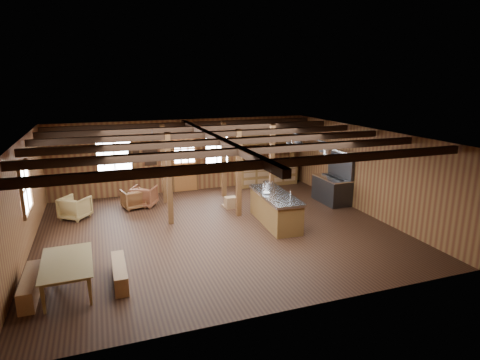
# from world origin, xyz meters

# --- Properties ---
(room) EXTENTS (10.04, 9.04, 2.84)m
(room) POSITION_xyz_m (0.00, 0.00, 1.40)
(room) COLOR black
(room) RESTS_ON ground
(ceiling_joists) EXTENTS (9.80, 8.82, 0.18)m
(ceiling_joists) POSITION_xyz_m (0.00, 0.18, 2.68)
(ceiling_joists) COLOR black
(ceiling_joists) RESTS_ON ceiling
(timber_posts) EXTENTS (3.95, 2.35, 2.80)m
(timber_posts) POSITION_xyz_m (0.52, 2.08, 1.40)
(timber_posts) COLOR #4C3115
(timber_posts) RESTS_ON floor
(back_door) EXTENTS (1.02, 0.08, 2.15)m
(back_door) POSITION_xyz_m (0.00, 4.45, 0.88)
(back_door) COLOR brown
(back_door) RESTS_ON floor
(window_back_left) EXTENTS (1.32, 0.06, 1.32)m
(window_back_left) POSITION_xyz_m (-2.60, 4.46, 1.60)
(window_back_left) COLOR white
(window_back_left) RESTS_ON wall_back
(window_back_right) EXTENTS (1.02, 0.06, 1.32)m
(window_back_right) POSITION_xyz_m (1.30, 4.46, 1.60)
(window_back_right) COLOR white
(window_back_right) RESTS_ON wall_back
(window_left) EXTENTS (0.14, 1.24, 1.32)m
(window_left) POSITION_xyz_m (-4.96, 0.50, 1.60)
(window_left) COLOR white
(window_left) RESTS_ON wall_back
(notice_boards) EXTENTS (1.08, 0.03, 0.90)m
(notice_boards) POSITION_xyz_m (-1.50, 4.46, 1.64)
(notice_boards) COLOR silver
(notice_boards) RESTS_ON wall_back
(back_counter) EXTENTS (2.55, 0.60, 2.45)m
(back_counter) POSITION_xyz_m (3.40, 4.20, 0.60)
(back_counter) COLOR brown
(back_counter) RESTS_ON floor
(pendant_lamps) EXTENTS (1.86, 2.36, 0.66)m
(pendant_lamps) POSITION_xyz_m (-2.25, 1.00, 2.25)
(pendant_lamps) COLOR #2C2C2F
(pendant_lamps) RESTS_ON ceiling
(pot_rack) EXTENTS (0.37, 3.00, 0.44)m
(pot_rack) POSITION_xyz_m (3.02, 0.25, 2.31)
(pot_rack) COLOR #2C2C2F
(pot_rack) RESTS_ON ceiling
(kitchen_island) EXTENTS (1.01, 2.54, 1.20)m
(kitchen_island) POSITION_xyz_m (1.80, -0.08, 0.48)
(kitchen_island) COLOR brown
(kitchen_island) RESTS_ON floor
(step_stool) EXTENTS (0.45, 0.33, 0.39)m
(step_stool) POSITION_xyz_m (1.00, 1.80, 0.19)
(step_stool) COLOR brown
(step_stool) RESTS_ON floor
(commercial_range) EXTENTS (0.80, 1.56, 1.92)m
(commercial_range) POSITION_xyz_m (4.65, 1.22, 0.62)
(commercial_range) COLOR #2C2C2F
(commercial_range) RESTS_ON floor
(dining_table) EXTENTS (1.06, 1.84, 0.64)m
(dining_table) POSITION_xyz_m (-3.90, -2.23, 0.32)
(dining_table) COLOR olive
(dining_table) RESTS_ON floor
(bench_wall) EXTENTS (0.29, 1.57, 0.43)m
(bench_wall) POSITION_xyz_m (-4.65, -2.23, 0.22)
(bench_wall) COLOR brown
(bench_wall) RESTS_ON floor
(bench_aisle) EXTENTS (0.28, 1.48, 0.41)m
(bench_aisle) POSITION_xyz_m (-2.90, -2.23, 0.20)
(bench_aisle) COLOR brown
(bench_aisle) RESTS_ON floor
(armchair_a) EXTENTS (0.86, 0.87, 0.66)m
(armchair_a) POSITION_xyz_m (-2.14, 2.90, 0.33)
(armchair_a) COLOR brown
(armchair_a) RESTS_ON floor
(armchair_b) EXTENTS (1.03, 1.04, 0.71)m
(armchair_b) POSITION_xyz_m (-1.76, 2.99, 0.36)
(armchair_b) COLOR brown
(armchair_b) RESTS_ON floor
(armchair_c) EXTENTS (1.08, 1.09, 0.72)m
(armchair_c) POSITION_xyz_m (-3.97, 2.46, 0.36)
(armchair_c) COLOR olive
(armchair_c) RESTS_ON floor
(counter_pot) EXTENTS (0.33, 0.33, 0.20)m
(counter_pot) POSITION_xyz_m (1.87, 0.65, 1.04)
(counter_pot) COLOR silver
(counter_pot) RESTS_ON kitchen_island
(bowl) EXTENTS (0.31, 0.31, 0.06)m
(bowl) POSITION_xyz_m (1.52, -0.01, 0.97)
(bowl) COLOR silver
(bowl) RESTS_ON kitchen_island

